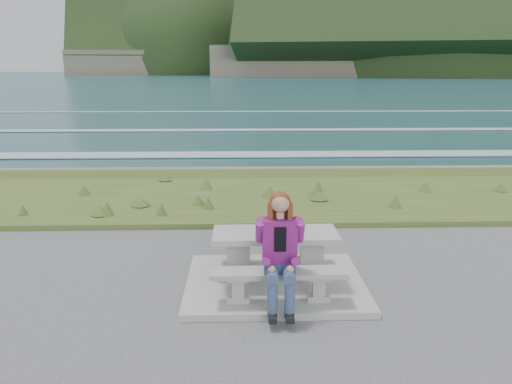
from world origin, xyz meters
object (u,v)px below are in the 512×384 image
bench_landward (279,277)px  seated_woman (280,267)px  bench_seaward (272,242)px  picnic_table (275,243)px

bench_landward → seated_woman: bearing=-87.9°
seated_woman → bench_seaward: bearing=91.5°
picnic_table → seated_woman: bearing=-89.6°
picnic_table → bench_landward: bearing=-90.0°
bench_seaward → seated_woman: seated_woman is taller
picnic_table → seated_woman: size_ratio=1.19×
picnic_table → bench_landward: picnic_table is taller
picnic_table → bench_seaward: (0.00, 0.70, -0.23)m
bench_seaward → seated_woman: bearing=-89.8°
bench_landward → seated_woman: size_ratio=1.19×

